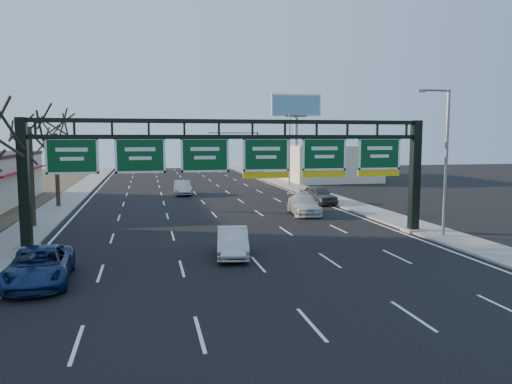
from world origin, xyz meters
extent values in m
plane|color=black|center=(0.00, 0.00, 0.00)|extent=(160.00, 160.00, 0.00)
cube|color=gray|center=(-12.80, 20.00, 0.06)|extent=(3.00, 120.00, 0.12)
cube|color=gray|center=(12.80, 20.00, 0.06)|extent=(3.00, 120.00, 0.12)
cube|color=white|center=(0.00, 20.00, 0.01)|extent=(21.60, 120.00, 0.01)
cube|color=black|center=(-11.70, 8.00, 3.60)|extent=(0.55, 0.55, 7.20)
cube|color=gray|center=(-11.70, 8.00, 0.10)|extent=(1.20, 1.20, 0.20)
cube|color=black|center=(11.70, 8.00, 3.60)|extent=(0.55, 0.55, 7.20)
cube|color=gray|center=(11.70, 8.00, 0.10)|extent=(1.20, 1.20, 0.20)
cube|color=black|center=(0.00, 8.00, 7.05)|extent=(23.40, 0.25, 0.25)
cube|color=black|center=(0.00, 8.00, 6.15)|extent=(23.40, 0.25, 0.25)
cube|color=#04421B|center=(-9.17, 8.00, 5.10)|extent=(2.80, 0.10, 2.00)
cube|color=#04421B|center=(-5.50, 8.00, 5.10)|extent=(2.80, 0.10, 2.00)
cube|color=#04421B|center=(-1.83, 8.00, 5.10)|extent=(2.80, 0.10, 2.00)
cube|color=#04421B|center=(1.83, 8.00, 5.10)|extent=(2.80, 0.10, 2.00)
cube|color=yellow|center=(1.83, 8.00, 3.88)|extent=(2.80, 0.10, 0.40)
cube|color=#04421B|center=(5.50, 8.00, 5.10)|extent=(2.80, 0.10, 2.00)
cube|color=yellow|center=(5.50, 8.00, 3.88)|extent=(2.80, 0.10, 0.40)
cube|color=#04421B|center=(9.17, 8.00, 5.10)|extent=(2.80, 0.10, 2.00)
cube|color=yellow|center=(9.17, 8.00, 3.88)|extent=(2.80, 0.10, 0.40)
cube|color=maroon|center=(-16.40, 29.00, 3.00)|extent=(1.20, 18.00, 0.40)
cube|color=beige|center=(20.00, 50.00, 2.50)|extent=(12.00, 20.00, 5.00)
cylinder|color=#2C2418|center=(-12.80, 15.00, 3.54)|extent=(0.36, 0.36, 6.84)
cylinder|color=#2C2418|center=(-12.80, 25.00, 3.35)|extent=(0.36, 0.36, 6.46)
cylinder|color=slate|center=(12.60, 6.00, 4.62)|extent=(0.20, 0.20, 9.00)
cylinder|color=slate|center=(11.70, 6.00, 9.02)|extent=(1.80, 0.12, 0.12)
cube|color=slate|center=(10.80, 6.00, 8.97)|extent=(0.50, 0.22, 0.15)
cylinder|color=slate|center=(12.60, 40.00, 4.62)|extent=(0.20, 0.20, 9.00)
cylinder|color=slate|center=(11.70, 40.00, 9.02)|extent=(1.80, 0.12, 0.12)
cube|color=slate|center=(10.80, 40.00, 8.97)|extent=(0.50, 0.22, 0.15)
cylinder|color=slate|center=(15.00, 45.00, 4.50)|extent=(0.50, 0.50, 9.00)
cube|color=slate|center=(15.00, 45.00, 9.00)|extent=(3.00, 0.30, 0.20)
cube|color=white|center=(15.00, 45.00, 10.50)|extent=(7.00, 0.30, 3.00)
cube|color=#5492A8|center=(15.00, 44.80, 10.50)|extent=(6.60, 0.05, 2.60)
cylinder|color=black|center=(11.80, 55.00, 3.50)|extent=(0.18, 0.18, 7.00)
cylinder|color=black|center=(8.00, 55.00, 6.80)|extent=(7.60, 0.14, 0.14)
imported|color=black|center=(6.00, 55.00, 6.00)|extent=(0.20, 0.20, 1.00)
imported|color=black|center=(2.00, 55.00, 6.00)|extent=(0.54, 0.54, 1.62)
imported|color=navy|center=(-9.67, 0.89, 0.75)|extent=(2.75, 5.49, 1.49)
imported|color=#ADADB1|center=(-0.91, 3.92, 0.73)|extent=(2.20, 4.64, 1.47)
imported|color=silver|center=(7.02, 16.63, 0.77)|extent=(2.73, 5.49, 1.53)
imported|color=#3E4043|center=(10.29, 22.45, 0.82)|extent=(2.71, 5.08, 1.64)
imported|color=#9D9DA1|center=(-1.45, 32.38, 0.76)|extent=(1.67, 4.63, 1.52)
camera|label=1|loc=(-5.18, -21.06, 6.12)|focal=35.00mm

